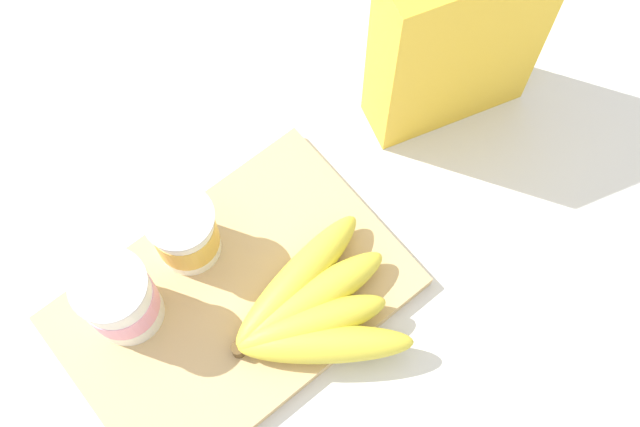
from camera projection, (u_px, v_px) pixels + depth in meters
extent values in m
plane|color=silver|center=(234.00, 303.00, 0.83)|extent=(2.40, 2.40, 0.00)
cube|color=tan|center=(233.00, 301.00, 0.83)|extent=(0.34, 0.23, 0.02)
cube|color=yellow|center=(458.00, 41.00, 0.81)|extent=(0.19, 0.11, 0.24)
cylinder|color=white|center=(120.00, 300.00, 0.77)|extent=(0.07, 0.07, 0.09)
cylinder|color=pink|center=(120.00, 300.00, 0.77)|extent=(0.07, 0.07, 0.04)
cylinder|color=silver|center=(108.00, 285.00, 0.73)|extent=(0.07, 0.07, 0.00)
cylinder|color=white|center=(186.00, 233.00, 0.80)|extent=(0.06, 0.06, 0.08)
cylinder|color=gold|center=(186.00, 233.00, 0.80)|extent=(0.07, 0.07, 0.04)
cylinder|color=silver|center=(179.00, 217.00, 0.76)|extent=(0.07, 0.07, 0.00)
ellipsoid|color=gold|center=(326.00, 345.00, 0.78)|extent=(0.16, 0.13, 0.04)
ellipsoid|color=gold|center=(312.00, 324.00, 0.79)|extent=(0.16, 0.09, 0.04)
ellipsoid|color=gold|center=(311.00, 300.00, 0.80)|extent=(0.17, 0.06, 0.04)
ellipsoid|color=gold|center=(298.00, 280.00, 0.81)|extent=(0.18, 0.07, 0.04)
cylinder|color=brown|center=(238.00, 350.00, 0.79)|extent=(0.01, 0.01, 0.02)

